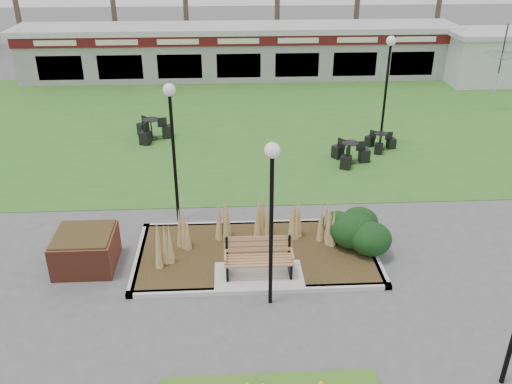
{
  "coord_description": "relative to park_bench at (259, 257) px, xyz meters",
  "views": [
    {
      "loc": [
        -0.68,
        -10.98,
        7.98
      ],
      "look_at": [
        0.03,
        2.0,
        1.51
      ],
      "focal_mm": 38.0,
      "sensor_mm": 36.0,
      "label": 1
    }
  ],
  "objects": [
    {
      "name": "ground",
      "position": [
        0.0,
        -0.25,
        -0.59
      ],
      "size": [
        100.0,
        100.0,
        0.0
      ],
      "primitive_type": "plane",
      "color": "#515154",
      "rests_on": "ground"
    },
    {
      "name": "lawn",
      "position": [
        0.0,
        11.75,
        -0.58
      ],
      "size": [
        34.0,
        16.0,
        0.02
      ],
      "primitive_type": "cube",
      "color": "#386A21",
      "rests_on": "ground"
    },
    {
      "name": "planting_bed",
      "position": [
        1.27,
        1.1,
        -0.22
      ],
      "size": [
        6.75,
        3.4,
        1.27
      ],
      "color": "#2F2413",
      "rests_on": "ground"
    },
    {
      "name": "park_bench",
      "position": [
        0.0,
        0.0,
        0.0
      ],
      "size": [
        1.7,
        0.66,
        0.93
      ],
      "color": "#9E7247",
      "rests_on": "ground"
    },
    {
      "name": "brick_planter",
      "position": [
        -4.4,
        0.75,
        -0.11
      ],
      "size": [
        1.5,
        1.5,
        0.95
      ],
      "color": "brown",
      "rests_on": "ground"
    },
    {
      "name": "food_pavilion",
      "position": [
        0.0,
        19.71,
        0.89
      ],
      "size": [
        24.6,
        3.4,
        2.9
      ],
      "color": "gray",
      "rests_on": "ground"
    },
    {
      "name": "service_hut",
      "position": [
        13.5,
        17.75,
        0.86
      ],
      "size": [
        4.4,
        3.4,
        2.83
      ],
      "color": "silver",
      "rests_on": "ground"
    },
    {
      "name": "lamp_post_near_left",
      "position": [
        -2.22,
        3.03,
        2.44
      ],
      "size": [
        0.34,
        0.34,
        4.15
      ],
      "color": "black",
      "rests_on": "ground"
    },
    {
      "name": "lamp_post_mid_left",
      "position": [
        0.21,
        -1.05,
        2.33
      ],
      "size": [
        0.33,
        0.33,
        4.01
      ],
      "color": "black",
      "rests_on": "ground"
    },
    {
      "name": "lamp_post_mid_right",
      "position": [
        5.36,
        8.61,
        2.55
      ],
      "size": [
        0.36,
        0.36,
        4.3
      ],
      "color": "black",
      "rests_on": "ground"
    },
    {
      "name": "bistro_set_a",
      "position": [
        -3.79,
        9.88,
        -0.29
      ],
      "size": [
        1.51,
        1.56,
        0.84
      ],
      "color": "black",
      "rests_on": "ground"
    },
    {
      "name": "bistro_set_b",
      "position": [
        3.77,
        7.01,
        -0.31
      ],
      "size": [
        1.35,
        1.48,
        0.79
      ],
      "color": "black",
      "rests_on": "ground"
    },
    {
      "name": "bistro_set_c",
      "position": [
        5.24,
        8.25,
        -0.35
      ],
      "size": [
        1.17,
        1.23,
        0.66
      ],
      "color": "black",
      "rests_on": "ground"
    },
    {
      "name": "patio_umbrella",
      "position": [
        11.78,
        12.75,
        1.25
      ],
      "size": [
        3.0,
        3.03,
        2.9
      ],
      "color": "black",
      "rests_on": "ground"
    }
  ]
}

